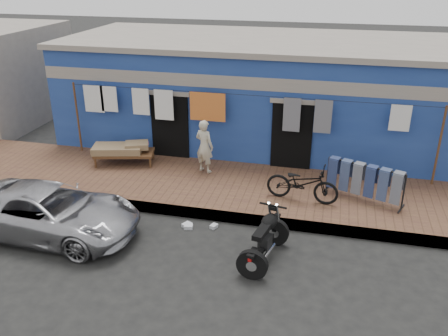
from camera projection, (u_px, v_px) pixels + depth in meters
The scene contains 14 objects.
ground at pixel (201, 258), 9.67m from camera, with size 80.00×80.00×0.00m, color black.
sidewalk at pixel (233, 189), 12.29m from camera, with size 28.00×3.00×0.25m, color brown.
curb at pixel (219, 216), 11.00m from camera, with size 28.00×0.10×0.25m, color gray.
building at pixel (260, 92), 15.20m from camera, with size 12.20×5.20×3.36m.
clothesline at pixel (213, 111), 12.91m from camera, with size 10.06×0.06×2.10m.
car at pixel (49, 211), 10.31m from camera, with size 1.84×4.04×1.14m, color #B3B3B8.
seated_person at pixel (204, 146), 12.72m from camera, with size 0.53×0.35×1.47m, color beige.
bicycle at pixel (303, 179), 11.23m from camera, with size 0.61×1.71×1.11m, color black.
motorcycle at pixel (264, 238), 9.39m from camera, with size 0.88×1.71×1.05m, color black, non-canonical shape.
charpoy at pixel (124, 154), 13.41m from camera, with size 1.87×1.22×0.58m, color brown, non-canonical shape.
jeans_rack at pixel (364, 182), 11.32m from camera, with size 1.97×1.06×0.94m, color black, non-canonical shape.
litter_a at pixel (188, 227), 10.72m from camera, with size 0.19×0.15×0.08m, color silver.
litter_b at pixel (214, 226), 10.73m from camera, with size 0.17×0.13×0.09m, color silver.
litter_c at pixel (187, 225), 10.79m from camera, with size 0.21×0.16×0.08m, color silver.
Camera 1 is at (2.36, -7.76, 5.60)m, focal length 38.00 mm.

